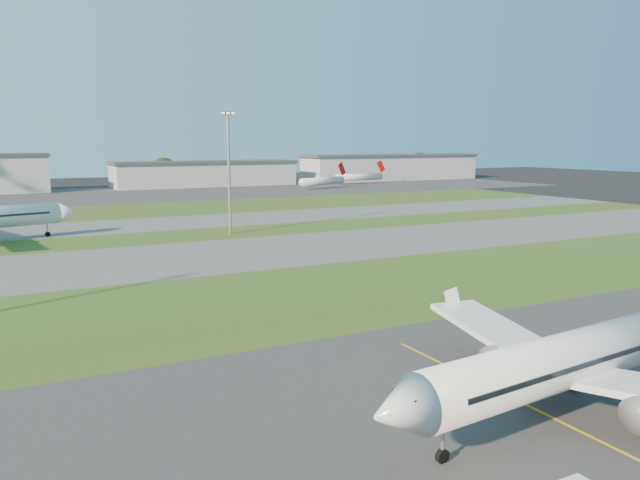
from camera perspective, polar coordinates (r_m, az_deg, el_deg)
grass_strip_a at (r=78.09m, az=-4.89°, el=-5.51°), size 300.00×34.00×0.01m
taxiway_a at (r=108.62m, az=-11.62°, el=-1.56°), size 300.00×32.00×0.01m
grass_strip_b at (r=132.55m, az=-14.61°, el=0.21°), size 300.00×18.00×0.01m
taxiway_b at (r=153.88m, az=-16.46°, el=1.31°), size 300.00×26.00×0.01m
grass_strip_c at (r=186.17m, az=-18.45°, el=2.48°), size 300.00×40.00×0.01m
apron_far at (r=245.37m, az=-20.71°, el=3.81°), size 400.00×80.00×0.01m
airliner_parked at (r=49.32m, az=22.80°, el=-9.85°), size 37.75×31.90×11.78m
mini_jet_near at (r=264.82m, az=0.24°, el=5.43°), size 27.32×12.30×9.48m
mini_jet_far at (r=296.17m, az=3.61°, el=5.78°), size 28.64×5.28×9.48m
light_mast_centre at (r=133.41m, az=-8.34°, el=6.85°), size 3.20×0.70×25.80m
hangar_east at (r=285.83m, az=-10.47°, el=6.01°), size 81.60×23.00×11.20m
hangar_far_east at (r=329.34m, az=6.50°, el=6.64°), size 96.90×23.00×13.20m
tree_mid_west at (r=284.35m, az=-25.81°, el=5.30°), size 9.90×9.90×10.80m
tree_mid_east at (r=295.32m, az=-14.08°, el=6.21°), size 11.55×11.55×12.60m
tree_east at (r=319.46m, az=-0.72°, el=6.54°), size 10.45×10.45×11.40m
tree_far_east at (r=359.68m, az=9.06°, el=6.91°), size 12.65×12.65×13.80m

